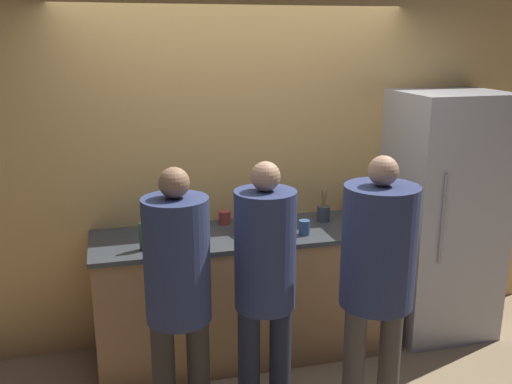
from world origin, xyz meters
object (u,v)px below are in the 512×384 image
at_px(fruit_bowl, 255,228).
at_px(bottle_amber, 351,202).
at_px(refrigerator, 442,215).
at_px(cup_red, 225,217).
at_px(person_left, 178,286).
at_px(bottle_green, 144,235).
at_px(cup_blue, 304,227).
at_px(bottle_dark, 277,214).
at_px(utensil_crock, 323,213).
at_px(person_right, 378,266).
at_px(person_center, 265,276).

distance_m(fruit_bowl, bottle_amber, 0.89).
distance_m(refrigerator, cup_red, 1.69).
height_order(person_left, cup_red, person_left).
height_order(bottle_green, cup_blue, bottle_green).
distance_m(person_left, bottle_amber, 1.85).
height_order(refrigerator, bottle_amber, refrigerator).
height_order(bottle_green, bottle_dark, bottle_green).
bearing_deg(utensil_crock, person_right, -95.19).
distance_m(bottle_green, bottle_dark, 1.02).
distance_m(person_center, person_right, 0.64).
bearing_deg(bottle_dark, person_right, -76.49).
bearing_deg(bottle_dark, utensil_crock, 0.67).
bearing_deg(person_center, bottle_dark, 69.28).
xyz_separation_m(bottle_green, cup_red, (0.61, 0.39, -0.05)).
bearing_deg(cup_red, person_left, -114.01).
relative_size(refrigerator, bottle_green, 7.37).
bearing_deg(cup_red, person_center, -89.04).
bearing_deg(bottle_dark, fruit_bowl, -145.92).
distance_m(person_center, bottle_amber, 1.46).
distance_m(fruit_bowl, cup_red, 0.31).
bearing_deg(cup_red, bottle_green, -147.64).
bearing_deg(utensil_crock, person_center, -127.36).
height_order(utensil_crock, bottle_green, bottle_green).
bearing_deg(fruit_bowl, person_right, -64.02).
height_order(person_left, bottle_dark, person_left).
bearing_deg(person_right, bottle_green, 146.58).
height_order(person_left, bottle_green, person_left).
relative_size(refrigerator, cup_red, 19.26).
height_order(utensil_crock, bottle_amber, utensil_crock).
bearing_deg(utensil_crock, bottle_amber, 25.60).
bearing_deg(bottle_green, cup_red, 32.36).
relative_size(bottle_dark, cup_red, 2.21).
distance_m(person_center, utensil_crock, 1.18).
bearing_deg(bottle_dark, person_left, -131.56).
distance_m(person_center, fruit_bowl, 0.81).
bearing_deg(refrigerator, bottle_amber, 159.33).
bearing_deg(person_left, person_right, -6.91).
bearing_deg(person_center, cup_blue, 55.11).
xyz_separation_m(bottle_amber, cup_red, (-1.01, -0.02, -0.04)).
bearing_deg(bottle_dark, cup_blue, -64.35).
height_order(person_right, cup_red, person_right).
distance_m(utensil_crock, bottle_amber, 0.31).
height_order(person_right, cup_blue, person_right).
relative_size(fruit_bowl, bottle_amber, 1.23).
xyz_separation_m(person_left, person_right, (1.11, -0.13, 0.05)).
height_order(utensil_crock, cup_red, utensil_crock).
bearing_deg(refrigerator, utensil_crock, 173.09).
relative_size(person_left, fruit_bowl, 5.75).
xyz_separation_m(fruit_bowl, bottle_green, (-0.78, -0.13, 0.06)).
bearing_deg(refrigerator, person_center, -153.52).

